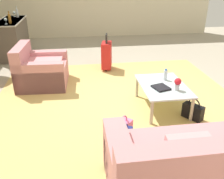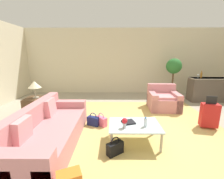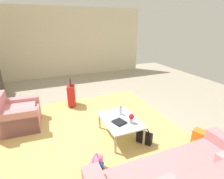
{
  "view_description": "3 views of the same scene",
  "coord_description": "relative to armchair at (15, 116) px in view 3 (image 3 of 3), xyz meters",
  "views": [
    {
      "loc": [
        -4.01,
        0.87,
        2.12
      ],
      "look_at": [
        -0.82,
        0.42,
        0.6
      ],
      "focal_mm": 40.0,
      "sensor_mm": 36.0,
      "label": 1
    },
    {
      "loc": [
        -0.85,
        -3.38,
        1.82
      ],
      "look_at": [
        -0.87,
        0.48,
        0.95
      ],
      "focal_mm": 24.0,
      "sensor_mm": 36.0,
      "label": 2
    },
    {
      "loc": [
        -3.4,
        0.94,
        2.37
      ],
      "look_at": [
        0.03,
        -0.49,
        0.97
      ],
      "focal_mm": 28.0,
      "sensor_mm": 36.0,
      "label": 3
    }
  ],
  "objects": [
    {
      "name": "flower_vase",
      "position": [
        -1.52,
        -2.32,
        0.26
      ],
      "size": [
        0.11,
        0.11,
        0.21
      ],
      "color": "#B2B7BC",
      "rests_on": "coffee_table"
    },
    {
      "name": "suitcase_red",
      "position": [
        0.7,
        -1.47,
        0.07
      ],
      "size": [
        0.44,
        0.3,
        0.85
      ],
      "color": "red",
      "rests_on": "ground"
    },
    {
      "name": "handbag_navy",
      "position": [
        -2.28,
        -1.35,
        -0.16
      ],
      "size": [
        0.35,
        0.26,
        0.36
      ],
      "color": "navy",
      "rests_on": "ground"
    },
    {
      "name": "area_rug",
      "position": [
        -1.5,
        -1.47,
        -0.29
      ],
      "size": [
        5.2,
        4.4,
        0.01
      ],
      "primitive_type": "cube",
      "color": "tan",
      "rests_on": "ground"
    },
    {
      "name": "armchair",
      "position": [
        0.0,
        0.0,
        0.0
      ],
      "size": [
        1.02,
        1.0,
        0.83
      ],
      "color": "#C67F84",
      "rests_on": "ground"
    },
    {
      "name": "coffee_table_book",
      "position": [
        -1.42,
        -2.09,
        0.15
      ],
      "size": [
        0.31,
        0.29,
        0.03
      ],
      "primitive_type": "cube",
      "rotation": [
        0.0,
        0.0,
        0.29
      ],
      "color": "black",
      "rests_on": "coffee_table"
    },
    {
      "name": "ground_plane",
      "position": [
        -0.9,
        -1.67,
        -0.29
      ],
      "size": [
        12.0,
        12.0,
        0.0
      ],
      "primitive_type": "plane",
      "color": "#A89E89"
    },
    {
      "name": "handbag_pink",
      "position": [
        -2.06,
        -1.36,
        -0.16
      ],
      "size": [
        0.33,
        0.32,
        0.36
      ],
      "color": "pink",
      "rests_on": "ground"
    },
    {
      "name": "backpack_orange",
      "position": [
        -2.31,
        -3.46,
        -0.1
      ],
      "size": [
        0.35,
        0.33,
        0.4
      ],
      "color": "orange",
      "rests_on": "ground"
    },
    {
      "name": "wall_right",
      "position": [
        4.16,
        -1.67,
        1.26
      ],
      "size": [
        0.12,
        8.0,
        3.1
      ],
      "primitive_type": "cube",
      "color": "beige",
      "rests_on": "ground"
    },
    {
      "name": "water_bottle",
      "position": [
        -1.1,
        -2.27,
        0.23
      ],
      "size": [
        0.06,
        0.06,
        0.2
      ],
      "color": "silver",
      "rests_on": "coffee_table"
    },
    {
      "name": "coffee_table",
      "position": [
        -1.3,
        -2.17,
        0.08
      ],
      "size": [
        1.05,
        0.74,
        0.43
      ],
      "color": "silver",
      "rests_on": "ground"
    },
    {
      "name": "handbag_black",
      "position": [
        -1.71,
        -2.55,
        -0.16
      ],
      "size": [
        0.34,
        0.3,
        0.36
      ],
      "color": "black",
      "rests_on": "ground"
    }
  ]
}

